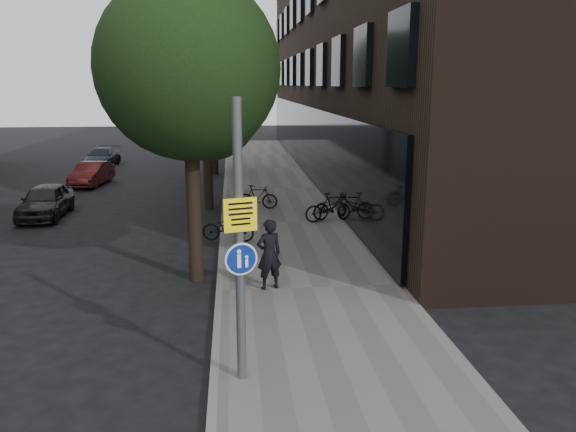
{
  "coord_description": "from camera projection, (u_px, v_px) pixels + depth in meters",
  "views": [
    {
      "loc": [
        -1.6,
        -9.41,
        4.93
      ],
      "look_at": [
        -0.38,
        2.96,
        2.0
      ],
      "focal_mm": 35.0,
      "sensor_mm": 36.0,
      "label": 1
    }
  ],
  "objects": [
    {
      "name": "ground",
      "position": [
        324.0,
        357.0,
        10.39
      ],
      "size": [
        120.0,
        120.0,
        0.0
      ],
      "primitive_type": "plane",
      "color": "black",
      "rests_on": "ground"
    },
    {
      "name": "street_tree_mid",
      "position": [
        207.0,
        79.0,
        21.71
      ],
      "size": [
        5.0,
        5.0,
        7.8
      ],
      "color": "black",
      "rests_on": "ground"
    },
    {
      "name": "curb_edge",
      "position": [
        223.0,
        225.0,
        19.87
      ],
      "size": [
        0.15,
        60.0,
        0.13
      ],
      "primitive_type": "cube",
      "color": "slate",
      "rests_on": "ground"
    },
    {
      "name": "parked_bike_curb_far",
      "position": [
        258.0,
        197.0,
        22.09
      ],
      "size": [
        1.62,
        0.69,
        0.94
      ],
      "primitive_type": "imported",
      "rotation": [
        0.0,
        0.0,
        1.41
      ],
      "color": "black",
      "rests_on": "sidewalk"
    },
    {
      "name": "street_tree_far",
      "position": [
        214.0,
        81.0,
        30.43
      ],
      "size": [
        5.0,
        5.0,
        7.8
      ],
      "color": "black",
      "rests_on": "ground"
    },
    {
      "name": "building_right_dark_brick",
      "position": [
        416.0,
        7.0,
        30.45
      ],
      "size": [
        12.0,
        40.0,
        18.0
      ],
      "primitive_type": "cube",
      "color": "black",
      "rests_on": "ground"
    },
    {
      "name": "parked_car_near",
      "position": [
        46.0,
        201.0,
        21.18
      ],
      "size": [
        1.56,
        3.71,
        1.25
      ],
      "primitive_type": "imported",
      "rotation": [
        0.0,
        0.0,
        0.02
      ],
      "color": "black",
      "rests_on": "ground"
    },
    {
      "name": "parked_bike_curb_near",
      "position": [
        228.0,
        228.0,
        17.52
      ],
      "size": [
        1.74,
        0.94,
        0.87
      ],
      "primitive_type": "imported",
      "rotation": [
        0.0,
        0.0,
        1.34
      ],
      "color": "black",
      "rests_on": "sidewalk"
    },
    {
      "name": "parked_bike_facade_far",
      "position": [
        333.0,
        206.0,
        20.38
      ],
      "size": [
        1.71,
        0.98,
        0.99
      ],
      "primitive_type": "imported",
      "rotation": [
        0.0,
        0.0,
        1.91
      ],
      "color": "black",
      "rests_on": "sidewalk"
    },
    {
      "name": "parked_bike_facade_near",
      "position": [
        329.0,
        208.0,
        20.07
      ],
      "size": [
        1.96,
        1.07,
        0.98
      ],
      "primitive_type": "imported",
      "rotation": [
        0.0,
        0.0,
        1.81
      ],
      "color": "black",
      "rests_on": "sidewalk"
    },
    {
      "name": "parked_car_mid",
      "position": [
        92.0,
        174.0,
        27.92
      ],
      "size": [
        1.64,
        3.61,
        1.15
      ],
      "primitive_type": "imported",
      "rotation": [
        0.0,
        0.0,
        -0.12
      ],
      "color": "#531817",
      "rests_on": "ground"
    },
    {
      "name": "sidewalk",
      "position": [
        286.0,
        223.0,
        20.09
      ],
      "size": [
        4.5,
        60.0,
        0.12
      ],
      "primitive_type": "cube",
      "color": "slate",
      "rests_on": "ground"
    },
    {
      "name": "parked_car_far",
      "position": [
        102.0,
        157.0,
        34.39
      ],
      "size": [
        1.9,
        3.99,
        1.12
      ],
      "primitive_type": "imported",
      "rotation": [
        0.0,
        0.0,
        -0.09
      ],
      "color": "black",
      "rests_on": "ground"
    },
    {
      "name": "pedestrian",
      "position": [
        269.0,
        254.0,
        13.35
      ],
      "size": [
        0.73,
        0.59,
        1.72
      ],
      "primitive_type": "imported",
      "rotation": [
        0.0,
        0.0,
        3.48
      ],
      "color": "black",
      "rests_on": "sidewalk"
    },
    {
      "name": "signpost",
      "position": [
        239.0,
        244.0,
        8.91
      ],
      "size": [
        0.52,
        0.17,
        4.62
      ],
      "rotation": [
        0.0,
        0.0,
        0.27
      ],
      "color": "#595B5E",
      "rests_on": "sidewalk"
    },
    {
      "name": "street_tree_near",
      "position": [
        192.0,
        76.0,
        13.48
      ],
      "size": [
        4.4,
        4.4,
        7.5
      ],
      "color": "black",
      "rests_on": "ground"
    }
  ]
}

